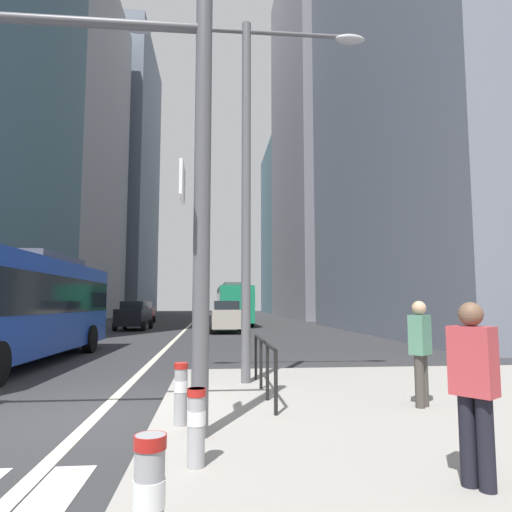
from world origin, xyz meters
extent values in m
plane|color=#303033|center=(0.00, 20.00, 0.00)|extent=(160.00, 160.00, 0.00)
cube|color=gray|center=(5.50, -1.00, 0.07)|extent=(9.00, 10.00, 0.15)
cube|color=beige|center=(0.00, 30.00, 0.01)|extent=(0.20, 80.00, 0.01)
cube|color=#9E9EA3|center=(-16.00, 46.91, 20.65)|extent=(10.87, 23.40, 41.30)
cube|color=slate|center=(-16.00, 72.77, 23.74)|extent=(13.74, 23.97, 47.48)
cube|color=gray|center=(17.00, 49.22, 24.54)|extent=(12.16, 25.43, 49.08)
cube|color=slate|center=(17.00, 75.70, 15.57)|extent=(10.39, 21.43, 31.13)
cube|color=#14389E|center=(-3.93, 6.19, 1.73)|extent=(2.78, 11.12, 2.75)
cube|color=black|center=(-3.93, 6.19, 2.07)|extent=(2.82, 10.90, 1.10)
cube|color=#4C4C51|center=(-3.88, 7.85, 3.25)|extent=(1.85, 4.03, 0.30)
cylinder|color=black|center=(-2.64, 9.70, 0.50)|extent=(0.33, 1.01, 1.00)
cylinder|color=black|center=(-5.03, 9.76, 0.50)|extent=(0.33, 1.01, 1.00)
cube|color=#198456|center=(3.58, 30.56, 1.73)|extent=(2.63, 10.94, 2.75)
cube|color=black|center=(3.58, 30.56, 2.07)|extent=(2.66, 10.72, 1.10)
cube|color=#4C4C51|center=(3.60, 28.92, 3.25)|extent=(1.80, 3.95, 0.30)
cylinder|color=black|center=(2.34, 34.03, 0.50)|extent=(0.31, 1.00, 1.00)
cylinder|color=black|center=(4.74, 34.06, 0.50)|extent=(0.31, 1.00, 1.00)
cylinder|color=black|center=(2.42, 27.05, 0.50)|extent=(0.31, 1.00, 1.00)
cylinder|color=black|center=(4.82, 27.08, 0.50)|extent=(0.31, 1.00, 1.00)
cube|color=maroon|center=(-4.57, 34.39, 0.87)|extent=(2.00, 4.60, 1.10)
cube|color=black|center=(-4.56, 34.54, 1.68)|extent=(1.61, 2.51, 0.52)
cylinder|color=black|center=(-3.73, 32.81, 0.32)|extent=(0.25, 0.65, 0.64)
cylinder|color=black|center=(-5.55, 32.90, 0.32)|extent=(0.25, 0.65, 0.64)
cylinder|color=black|center=(-3.58, 35.88, 0.32)|extent=(0.25, 0.65, 0.64)
cylinder|color=black|center=(-5.40, 35.97, 0.32)|extent=(0.25, 0.65, 0.64)
cube|color=silver|center=(3.53, 49.31, 0.87)|extent=(1.91, 4.24, 1.10)
cube|color=black|center=(3.54, 49.16, 1.68)|extent=(1.56, 2.30, 0.52)
cylinder|color=black|center=(2.58, 50.70, 0.32)|extent=(0.24, 0.65, 0.64)
cylinder|color=black|center=(4.40, 50.76, 0.32)|extent=(0.24, 0.65, 0.64)
cylinder|color=black|center=(2.67, 47.86, 0.32)|extent=(0.24, 0.65, 0.64)
cylinder|color=black|center=(4.48, 47.91, 0.32)|extent=(0.24, 0.65, 0.64)
cube|color=#B2A899|center=(2.68, 20.70, 0.87)|extent=(1.85, 4.39, 1.10)
cube|color=black|center=(2.68, 20.55, 1.68)|extent=(1.53, 2.38, 0.52)
cylinder|color=black|center=(1.74, 22.17, 0.32)|extent=(0.23, 0.64, 0.64)
cylinder|color=black|center=(3.56, 22.19, 0.32)|extent=(0.23, 0.64, 0.64)
cylinder|color=black|center=(1.79, 19.20, 0.32)|extent=(0.23, 0.64, 0.64)
cylinder|color=black|center=(3.61, 19.23, 0.32)|extent=(0.23, 0.64, 0.64)
cube|color=black|center=(-3.48, 24.18, 0.87)|extent=(1.92, 4.33, 1.10)
cube|color=black|center=(-3.47, 24.33, 1.68)|extent=(1.57, 2.36, 0.52)
cylinder|color=black|center=(-2.62, 22.70, 0.32)|extent=(0.24, 0.65, 0.64)
cylinder|color=black|center=(-4.44, 22.76, 0.32)|extent=(0.24, 0.65, 0.64)
cylinder|color=black|center=(-2.52, 25.60, 0.32)|extent=(0.24, 0.65, 0.64)
cylinder|color=black|center=(-4.34, 25.66, 0.32)|extent=(0.24, 0.65, 0.64)
cylinder|color=#515156|center=(1.69, -1.92, 3.15)|extent=(0.22, 0.22, 6.00)
cylinder|color=#515156|center=(-0.91, -1.92, 5.55)|extent=(5.20, 0.14, 0.14)
cube|color=white|center=(1.44, -2.10, 3.35)|extent=(0.04, 0.60, 0.44)
cylinder|color=#56565B|center=(2.55, 1.92, 4.15)|extent=(0.20, 0.20, 8.00)
cylinder|color=#56565B|center=(1.35, 1.92, 7.95)|extent=(2.40, 0.10, 0.10)
ellipsoid|color=#B2B2B7|center=(0.15, 1.92, 7.90)|extent=(0.70, 0.32, 0.20)
cylinder|color=#56565B|center=(3.75, 1.92, 7.95)|extent=(2.40, 0.10, 0.10)
ellipsoid|color=#B2B2B7|center=(4.95, 1.92, 7.90)|extent=(0.70, 0.32, 0.20)
cylinder|color=#99999E|center=(1.48, -5.00, 0.59)|extent=(0.18, 0.18, 0.88)
cylinder|color=white|center=(1.48, -5.00, 0.70)|extent=(0.19, 0.19, 0.16)
cylinder|color=#B21E19|center=(1.48, -5.00, 0.99)|extent=(0.20, 0.20, 0.08)
cylinder|color=#99999E|center=(1.69, -2.97, 0.54)|extent=(0.18, 0.18, 0.78)
cylinder|color=white|center=(1.69, -2.97, 0.64)|extent=(0.19, 0.19, 0.14)
cylinder|color=#B21E19|center=(1.69, -2.97, 0.89)|extent=(0.20, 0.20, 0.08)
cylinder|color=#99999E|center=(1.42, -1.35, 0.57)|extent=(0.18, 0.18, 0.84)
cylinder|color=white|center=(1.42, -1.35, 0.67)|extent=(0.19, 0.19, 0.15)
cylinder|color=#B21E19|center=(1.42, -1.35, 0.95)|extent=(0.20, 0.20, 0.08)
cylinder|color=black|center=(2.80, -0.90, 0.62)|extent=(0.06, 0.06, 0.95)
cylinder|color=black|center=(2.80, 0.15, 0.62)|extent=(0.06, 0.06, 0.95)
cylinder|color=black|center=(2.80, 1.21, 0.62)|extent=(0.06, 0.06, 0.95)
cylinder|color=black|center=(2.80, 2.27, 0.62)|extent=(0.06, 0.06, 0.95)
cylinder|color=black|center=(2.80, 0.68, 1.10)|extent=(0.06, 3.18, 0.06)
cylinder|color=black|center=(4.29, -3.84, 0.56)|extent=(0.15, 0.15, 0.82)
cylinder|color=black|center=(4.20, -3.71, 0.56)|extent=(0.15, 0.15, 0.82)
cube|color=#B73D42|center=(4.25, -3.77, 1.28)|extent=(0.42, 0.45, 0.63)
sphere|color=brown|center=(4.25, -3.77, 1.71)|extent=(0.23, 0.23, 0.23)
cylinder|color=#423D38|center=(5.28, -0.54, 0.57)|extent=(0.15, 0.15, 0.83)
cylinder|color=#423D38|center=(5.16, -0.64, 0.57)|extent=(0.15, 0.15, 0.83)
cube|color=#4C7F66|center=(5.22, -0.59, 1.30)|extent=(0.44, 0.43, 0.64)
sphere|color=tan|center=(5.22, -0.59, 1.74)|extent=(0.23, 0.23, 0.23)
camera|label=1|loc=(1.84, -7.87, 1.82)|focal=32.14mm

